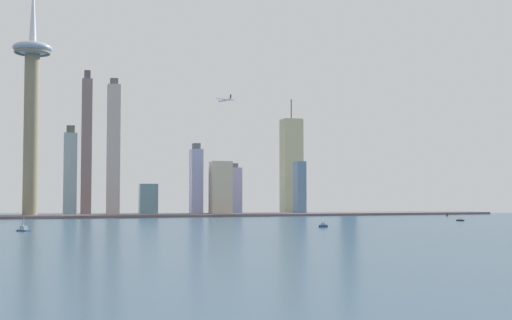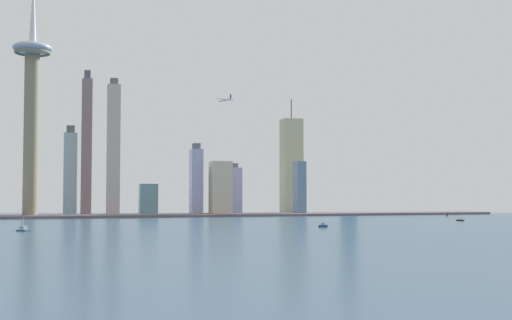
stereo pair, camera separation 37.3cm
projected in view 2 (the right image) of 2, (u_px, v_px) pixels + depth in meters
The scene contains 19 objects.
ground_plane at pixel (423, 240), 424.13m from camera, with size 6000.00×6000.00×0.00m, color #38556D.
waterfront_pier at pixel (235, 215), 866.11m from camera, with size 715.00×68.21×2.95m, color #655961.
observation_tower at pixel (32, 95), 811.89m from camera, with size 46.67×46.67×294.39m.
skyscraper_0 at pixel (148, 200), 860.27m from camera, with size 22.78×16.75×41.09m.
skyscraper_1 at pixel (70, 173), 881.39m from camera, with size 16.94×23.88×117.55m.
skyscraper_2 at pixel (291, 166), 955.18m from camera, with size 27.17×25.34×162.75m.
skyscraper_3 at pixel (87, 146), 863.11m from camera, with size 12.60×18.38×186.73m.
skyscraper_4 at pixel (196, 181), 870.24m from camera, with size 14.62×20.85×93.49m.
skyscraper_5 at pixel (232, 190), 946.77m from camera, with size 22.78×26.05×70.96m.
skyscraper_6 at pixel (348, 166), 1026.84m from camera, with size 20.80×13.19×144.36m.
skyscraper_7 at pixel (31, 175), 884.84m from camera, with size 12.70×26.49×110.92m.
skyscraper_8 at pixel (221, 189), 866.07m from camera, with size 26.13×24.42×70.03m.
skyscraper_9 at pixel (300, 188), 903.87m from camera, with size 12.64×19.29×71.77m.
skyscraper_10 at pixel (113, 149), 840.21m from camera, with size 15.51×16.54×172.84m.
boat_0 at pixel (447, 215), 856.49m from camera, with size 6.09×8.59×4.06m.
boat_1 at pixel (23, 229), 514.60m from camera, with size 10.90×12.59×10.89m.
boat_2 at pixel (323, 226), 573.31m from camera, with size 8.20×3.47×8.42m.
boat_3 at pixel (460, 220), 708.44m from camera, with size 3.68×9.57×6.96m.
airplane at pixel (225, 100), 847.13m from camera, with size 26.07×24.08×7.35m.
Camera 2 is at (-222.24, -378.40, 29.21)m, focal length 47.33 mm.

